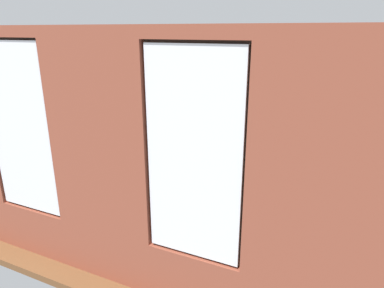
# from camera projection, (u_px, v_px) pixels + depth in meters

# --- Properties ---
(ground_plane) EXTENTS (6.85, 6.26, 0.10)m
(ground_plane) POSITION_uv_depth(u_px,v_px,m) (198.00, 191.00, 6.73)
(ground_plane) COLOR brown
(brick_wall_with_windows) EXTENTS (6.25, 0.30, 3.01)m
(brick_wall_with_windows) POSITION_uv_depth(u_px,v_px,m) (101.00, 170.00, 3.89)
(brick_wall_with_windows) COLOR brown
(brick_wall_with_windows) RESTS_ON ground_plane
(white_wall_right) EXTENTS (0.10, 5.26, 3.01)m
(white_wall_right) POSITION_uv_depth(u_px,v_px,m) (63.00, 102.00, 7.29)
(white_wall_right) COLOR silver
(white_wall_right) RESTS_ON ground_plane
(couch_by_window) EXTENTS (1.85, 0.87, 0.80)m
(couch_by_window) POSITION_uv_depth(u_px,v_px,m) (146.00, 229.00, 4.75)
(couch_by_window) COLOR black
(couch_by_window) RESTS_ON ground_plane
(couch_left) EXTENTS (0.99, 2.09, 0.80)m
(couch_left) POSITION_uv_depth(u_px,v_px,m) (333.00, 194.00, 5.78)
(couch_left) COLOR black
(couch_left) RESTS_ON ground_plane
(coffee_table) EXTENTS (1.25, 0.87, 0.44)m
(coffee_table) POSITION_uv_depth(u_px,v_px,m) (208.00, 172.00, 6.53)
(coffee_table) COLOR tan
(coffee_table) RESTS_ON ground_plane
(cup_ceramic) EXTENTS (0.07, 0.07, 0.08)m
(cup_ceramic) POSITION_uv_depth(u_px,v_px,m) (210.00, 170.00, 6.35)
(cup_ceramic) COLOR #4C4C51
(cup_ceramic) RESTS_ON coffee_table
(candle_jar) EXTENTS (0.08, 0.08, 0.12)m
(candle_jar) POSITION_uv_depth(u_px,v_px,m) (202.00, 163.00, 6.65)
(candle_jar) COLOR #B7333D
(candle_jar) RESTS_ON coffee_table
(table_plant_small) EXTENTS (0.11, 0.11, 0.19)m
(table_plant_small) POSITION_uv_depth(u_px,v_px,m) (187.00, 163.00, 6.52)
(table_plant_small) COLOR #9E5638
(table_plant_small) RESTS_ON coffee_table
(remote_black) EXTENTS (0.16, 0.15, 0.02)m
(remote_black) POSITION_uv_depth(u_px,v_px,m) (227.00, 169.00, 6.51)
(remote_black) COLOR black
(remote_black) RESTS_ON coffee_table
(media_console) EXTENTS (1.23, 0.42, 0.52)m
(media_console) POSITION_uv_depth(u_px,v_px,m) (96.00, 151.00, 8.03)
(media_console) COLOR black
(media_console) RESTS_ON ground_plane
(tv_flatscreen) EXTENTS (1.09, 0.20, 0.76)m
(tv_flatscreen) POSITION_uv_depth(u_px,v_px,m) (94.00, 124.00, 7.83)
(tv_flatscreen) COLOR black
(tv_flatscreen) RESTS_ON media_console
(papasan_chair) EXTENTS (1.05, 1.05, 0.68)m
(papasan_chair) POSITION_uv_depth(u_px,v_px,m) (223.00, 138.00, 8.43)
(papasan_chair) COLOR olive
(papasan_chair) RESTS_ON ground_plane
(potted_plant_mid_room_small) EXTENTS (0.46, 0.46, 0.69)m
(potted_plant_mid_room_small) POSITION_uv_depth(u_px,v_px,m) (259.00, 162.00, 6.81)
(potted_plant_mid_room_small) COLOR #47423D
(potted_plant_mid_room_small) RESTS_ON ground_plane
(potted_plant_foreground_right) EXTENTS (0.93, 0.78, 1.48)m
(potted_plant_foreground_right) POSITION_uv_depth(u_px,v_px,m) (146.00, 119.00, 9.28)
(potted_plant_foreground_right) COLOR #47423D
(potted_plant_foreground_right) RESTS_ON ground_plane
(potted_plant_beside_window_right) EXTENTS (1.10, 1.08, 1.39)m
(potted_plant_beside_window_right) POSITION_uv_depth(u_px,v_px,m) (58.00, 180.00, 5.07)
(potted_plant_beside_window_right) COLOR gray
(potted_plant_beside_window_right) RESTS_ON ground_plane
(potted_plant_by_left_couch) EXTENTS (0.25, 0.25, 0.54)m
(potted_plant_by_left_couch) POSITION_uv_depth(u_px,v_px,m) (317.00, 160.00, 7.20)
(potted_plant_by_left_couch) COLOR #9E5638
(potted_plant_by_left_couch) RESTS_ON ground_plane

